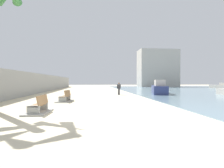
% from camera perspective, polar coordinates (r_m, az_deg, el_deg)
% --- Properties ---
extents(ground_plane, '(120.00, 120.00, 0.00)m').
position_cam_1_polar(ground_plane, '(27.22, -7.15, -2.77)').
color(ground_plane, beige).
extents(seawall, '(0.80, 64.00, 2.83)m').
position_cam_1_polar(seawall, '(28.31, -22.51, 0.17)').
color(seawall, '#9E9E99').
rests_on(seawall, ground).
extents(bench_near, '(1.19, 2.15, 0.98)m').
position_cam_1_polar(bench_near, '(10.69, -22.05, -7.23)').
color(bench_near, '#9E9E99').
rests_on(bench_near, ground).
extents(bench_far, '(1.35, 2.22, 0.98)m').
position_cam_1_polar(bench_far, '(15.96, -14.51, -4.53)').
color(bench_far, '#9E9E99').
rests_on(bench_far, ground).
extents(person_walking, '(0.51, 0.27, 1.57)m').
position_cam_1_polar(person_walking, '(23.05, 2.19, -1.18)').
color(person_walking, '#333338').
rests_on(person_walking, ground).
extents(boat_nearest, '(3.60, 7.21, 1.89)m').
position_cam_1_polar(boat_nearest, '(25.92, 14.57, -1.31)').
color(boat_nearest, navy).
rests_on(boat_nearest, water_bay).
extents(boat_outer, '(4.02, 5.94, 1.40)m').
position_cam_1_polar(boat_outer, '(50.90, 31.57, -0.56)').
color(boat_outer, beige).
rests_on(boat_outer, water_bay).
extents(harbor_building, '(12.00, 6.00, 11.49)m').
position_cam_1_polar(harbor_building, '(58.93, 14.17, 4.75)').
color(harbor_building, '#ADAAA3').
rests_on(harbor_building, ground).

